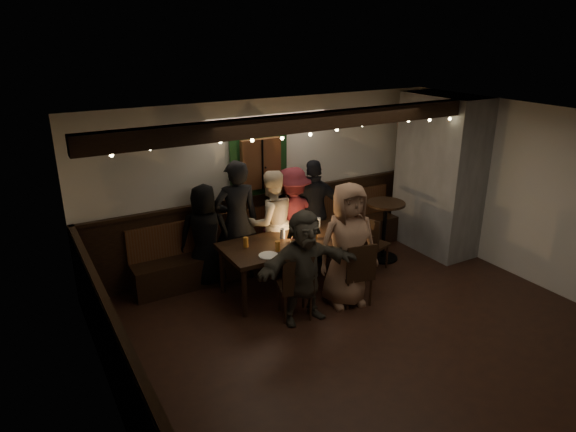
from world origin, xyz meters
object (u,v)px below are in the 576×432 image
chair_end (371,241)px  person_e (314,212)px  person_c (271,222)px  person_f (304,267)px  dining_table (295,244)px  high_top (385,223)px  person_b (237,221)px  person_g (348,245)px  chair_near_right (358,271)px  chair_near_left (296,283)px  person_d (293,217)px  person_a (205,236)px

chair_end → person_e: bearing=127.1°
person_c → person_f: size_ratio=1.08×
dining_table → person_c: 0.66m
high_top → person_e: (-1.03, 0.50, 0.22)m
high_top → person_b: 2.43m
person_e → person_g: (-0.34, -1.37, 0.02)m
person_c → person_e: person_e is taller
chair_near_right → chair_near_left: bearing=174.1°
person_e → person_g: size_ratio=0.98×
person_f → high_top: bearing=27.2°
chair_end → high_top: bearing=27.3°
chair_near_left → person_g: person_g is taller
dining_table → chair_near_left: (-0.42, -0.75, -0.17)m
chair_near_left → chair_end: 1.84m
person_d → person_g: 1.45m
person_g → person_c: bearing=117.6°
dining_table → person_e: person_e is taller
dining_table → person_b: bearing=129.9°
dining_table → person_a: bearing=144.3°
high_top → person_f: (-2.10, -0.96, 0.14)m
chair_near_left → person_g: bearing=2.6°
high_top → person_e: bearing=154.0°
chair_near_left → person_f: 0.25m
chair_near_right → high_top: bearing=38.0°
chair_near_right → person_b: bearing=124.6°
person_d → person_g: size_ratio=0.92×
person_g → person_d: bearing=100.3°
person_g → person_e: bearing=86.1°
person_a → person_c: (1.02, -0.11, 0.05)m
chair_near_right → person_e: 1.56m
chair_near_right → high_top: high_top is taller
high_top → person_c: person_c is taller
high_top → chair_near_left: bearing=-157.4°
dining_table → person_c: (-0.04, 0.65, 0.12)m
person_b → person_g: bearing=133.2°
dining_table → chair_near_right: chair_near_right is taller
person_d → person_g: bearing=92.3°
chair_near_right → person_f: 0.85m
high_top → person_c: size_ratio=0.60×
chair_near_left → person_a: size_ratio=0.61×
chair_end → person_f: size_ratio=0.59×
chair_near_right → person_d: 1.61m
chair_near_left → high_top: high_top is taller
high_top → person_g: 1.65m
person_d → person_e: size_ratio=0.95×
chair_near_right → person_f: size_ratio=0.61×
chair_end → person_a: 2.52m
chair_near_right → person_d: (-0.10, 1.58, 0.28)m
dining_table → person_c: bearing=93.2°
chair_end → person_g: (-0.91, -0.63, 0.36)m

